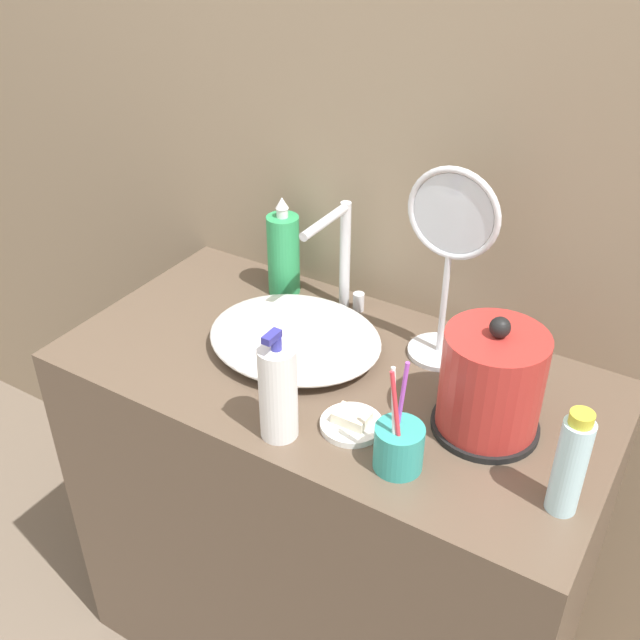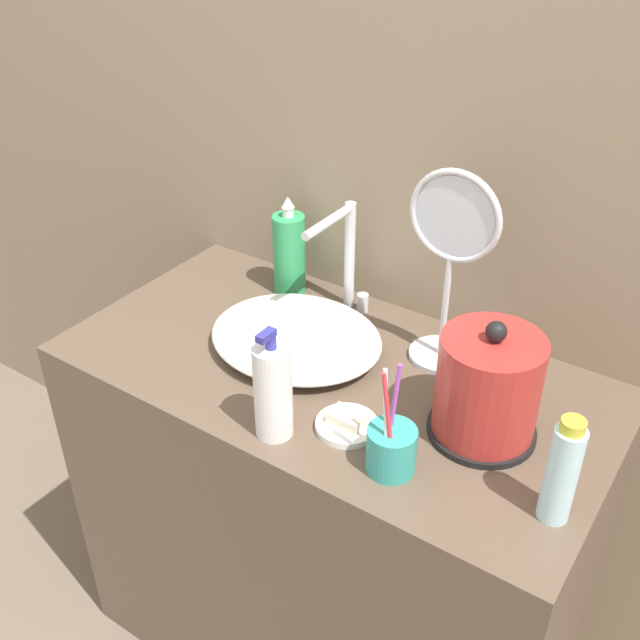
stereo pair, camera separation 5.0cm
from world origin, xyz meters
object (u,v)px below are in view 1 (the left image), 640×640
at_px(toothbrush_cup, 399,446).
at_px(vanity_mirror, 449,254).
at_px(lotion_bottle, 278,392).
at_px(faucet, 342,253).
at_px(mouthwash_bottle, 570,464).
at_px(electric_kettle, 491,386).
at_px(shampoo_bottle, 283,253).

xyz_separation_m(toothbrush_cup, vanity_mirror, (-0.07, 0.32, 0.18)).
bearing_deg(lotion_bottle, vanity_mirror, 69.22).
bearing_deg(toothbrush_cup, faucet, 131.29).
height_order(toothbrush_cup, mouthwash_bottle, toothbrush_cup).
bearing_deg(toothbrush_cup, mouthwash_bottle, 11.18).
relative_size(electric_kettle, vanity_mirror, 0.58).
bearing_deg(toothbrush_cup, vanity_mirror, 102.43).
bearing_deg(mouthwash_bottle, faucet, 151.30).
distance_m(mouthwash_bottle, vanity_mirror, 0.43).
relative_size(toothbrush_cup, lotion_bottle, 0.93).
distance_m(electric_kettle, vanity_mirror, 0.26).
bearing_deg(shampoo_bottle, lotion_bottle, -57.11).
distance_m(lotion_bottle, vanity_mirror, 0.40).
bearing_deg(electric_kettle, faucet, 153.84).
distance_m(toothbrush_cup, mouthwash_bottle, 0.26).
relative_size(electric_kettle, mouthwash_bottle, 1.21).
bearing_deg(lotion_bottle, shampoo_bottle, 122.89).
relative_size(faucet, shampoo_bottle, 1.07).
bearing_deg(faucet, electric_kettle, -26.16).
distance_m(faucet, vanity_mirror, 0.26).
bearing_deg(electric_kettle, vanity_mirror, 134.55).
relative_size(toothbrush_cup, shampoo_bottle, 0.87).
xyz_separation_m(faucet, toothbrush_cup, (0.31, -0.35, -0.09)).
height_order(mouthwash_bottle, vanity_mirror, vanity_mirror).
height_order(shampoo_bottle, mouthwash_bottle, shampoo_bottle).
height_order(faucet, electric_kettle, faucet).
bearing_deg(vanity_mirror, mouthwash_bottle, -40.26).
bearing_deg(shampoo_bottle, toothbrush_cup, -38.10).
distance_m(faucet, toothbrush_cup, 0.48).
bearing_deg(mouthwash_bottle, lotion_bottle, -169.54).
relative_size(shampoo_bottle, vanity_mirror, 0.58).
distance_m(lotion_bottle, shampoo_bottle, 0.47).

